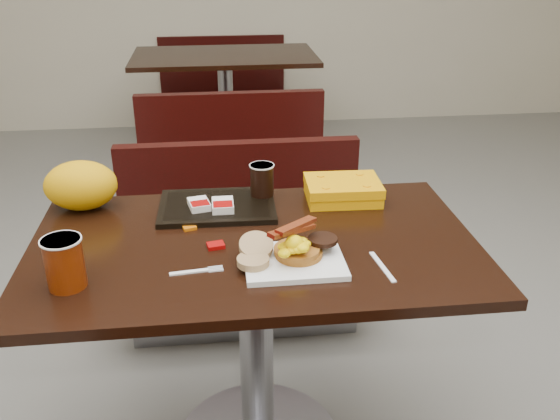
{
  "coord_description": "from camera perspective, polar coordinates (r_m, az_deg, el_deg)",
  "views": [
    {
      "loc": [
        -0.09,
        -1.43,
        1.52
      ],
      "look_at": [
        0.07,
        0.04,
        0.82
      ],
      "focal_mm": 38.69,
      "sensor_mm": 36.0,
      "label": 1
    }
  ],
  "objects": [
    {
      "name": "knife",
      "position": [
        1.53,
        9.65,
        -5.31
      ],
      "size": [
        0.03,
        0.15,
        0.0
      ],
      "primitive_type": "cube",
      "rotation": [
        0.0,
        0.0,
        -1.45
      ],
      "color": "white",
      "rests_on": "table_near"
    },
    {
      "name": "hashbrown_sleeve_right",
      "position": [
        1.78,
        -5.43,
        0.45
      ],
      "size": [
        0.06,
        0.08,
        0.02
      ],
      "primitive_type": "cube",
      "rotation": [
        0.0,
        0.0,
        0.0
      ],
      "color": "silver",
      "rests_on": "tray"
    },
    {
      "name": "hashbrown_sleeve_left",
      "position": [
        1.79,
        -7.66,
        0.53
      ],
      "size": [
        0.07,
        0.09,
        0.02
      ],
      "primitive_type": "cube",
      "rotation": [
        0.0,
        0.0,
        0.21
      ],
      "color": "silver",
      "rests_on": "tray"
    },
    {
      "name": "bench_far_s",
      "position": [
        3.53,
        -4.69,
        6.06
      ],
      "size": [
        1.0,
        0.46,
        0.72
      ],
      "primitive_type": null,
      "color": "black",
      "rests_on": "floor"
    },
    {
      "name": "coffee_cup_far",
      "position": [
        1.85,
        -1.72,
        2.87
      ],
      "size": [
        0.08,
        0.08,
        0.1
      ],
      "primitive_type": "cylinder",
      "rotation": [
        0.0,
        0.0,
        0.11
      ],
      "color": "black",
      "rests_on": "tray"
    },
    {
      "name": "table_far",
      "position": [
        4.19,
        -5.09,
        9.4
      ],
      "size": [
        1.2,
        0.7,
        0.75
      ],
      "primitive_type": null,
      "color": "black",
      "rests_on": "floor"
    },
    {
      "name": "bench_near_n",
      "position": [
        2.43,
        -3.54,
        -3.29
      ],
      "size": [
        1.0,
        0.46,
        0.72
      ],
      "primitive_type": null,
      "color": "black",
      "rests_on": "floor"
    },
    {
      "name": "scrambled_eggs",
      "position": [
        1.48,
        1.37,
        -3.3
      ],
      "size": [
        0.09,
        0.09,
        0.04
      ],
      "primitive_type": "ellipsoid",
      "rotation": [
        0.0,
        0.0,
        -0.2
      ],
      "color": "yellow",
      "rests_on": "pancake_stack"
    },
    {
      "name": "muffin_top",
      "position": [
        1.53,
        -2.27,
        -3.42
      ],
      "size": [
        0.09,
        0.09,
        0.05
      ],
      "primitive_type": "cylinder",
      "rotation": [
        0.38,
        0.0,
        0.07
      ],
      "color": "tan",
      "rests_on": "platter"
    },
    {
      "name": "condiment_ketchup",
      "position": [
        1.61,
        -6.09,
        -3.35
      ],
      "size": [
        0.05,
        0.04,
        0.01
      ],
      "primitive_type": "cube",
      "rotation": [
        0.0,
        0.0,
        0.19
      ],
      "color": "#8C0504",
      "rests_on": "table_near"
    },
    {
      "name": "tray",
      "position": [
        1.82,
        -5.95,
        0.34
      ],
      "size": [
        0.35,
        0.25,
        0.02
      ],
      "primitive_type": "cube",
      "rotation": [
        0.0,
        0.0,
        -0.02
      ],
      "color": "black",
      "rests_on": "table_near"
    },
    {
      "name": "coffee_cup_near",
      "position": [
        1.49,
        -19.7,
        -4.75
      ],
      "size": [
        0.1,
        0.1,
        0.12
      ],
      "primitive_type": "cylinder",
      "rotation": [
        0.0,
        0.0,
        -0.1
      ],
      "color": "#9B3205",
      "rests_on": "table_near"
    },
    {
      "name": "clamshell",
      "position": [
        1.87,
        5.96,
        1.88
      ],
      "size": [
        0.23,
        0.18,
        0.06
      ],
      "primitive_type": "cube",
      "rotation": [
        0.0,
        0.0,
        -0.03
      ],
      "color": "orange",
      "rests_on": "table_near"
    },
    {
      "name": "muffin_bottom",
      "position": [
        1.49,
        -2.56,
        -4.85
      ],
      "size": [
        0.1,
        0.1,
        0.02
      ],
      "primitive_type": "cylinder",
      "rotation": [
        0.0,
        0.0,
        0.23
      ],
      "color": "tan",
      "rests_on": "platter"
    },
    {
      "name": "paper_bag",
      "position": [
        1.88,
        -18.31,
        2.22
      ],
      "size": [
        0.25,
        0.22,
        0.15
      ],
      "primitive_type": "ellipsoid",
      "rotation": [
        0.0,
        0.0,
        -0.33
      ],
      "color": "#EFB307",
      "rests_on": "table_near"
    },
    {
      "name": "fork",
      "position": [
        1.5,
        -8.62,
        -5.82
      ],
      "size": [
        0.13,
        0.04,
        0.0
      ],
      "primitive_type": null,
      "rotation": [
        0.0,
        0.0,
        0.12
      ],
      "color": "white",
      "rests_on": "table_near"
    },
    {
      "name": "platter",
      "position": [
        1.52,
        1.34,
        -4.89
      ],
      "size": [
        0.25,
        0.19,
        0.01
      ],
      "primitive_type": "cube",
      "rotation": [
        0.0,
        0.0,
        0.0
      ],
      "color": "white",
      "rests_on": "table_near"
    },
    {
      "name": "sausage_patty",
      "position": [
        1.54,
        4.06,
        -2.81
      ],
      "size": [
        0.08,
        0.08,
        0.01
      ],
      "primitive_type": "cylinder",
      "rotation": [
        0.0,
        0.0,
        0.02
      ],
      "color": "black",
      "rests_on": "pancake_stack"
    },
    {
      "name": "pancake_stack",
      "position": [
        1.53,
        1.78,
        -3.9
      ],
      "size": [
        0.15,
        0.15,
        0.02
      ],
      "primitive_type": "cylinder",
      "rotation": [
        0.0,
        0.0,
        -0.26
      ],
      "color": "#984619",
      "rests_on": "platter"
    },
    {
      "name": "table_near",
      "position": [
        1.84,
        -2.23,
        -13.36
      ],
      "size": [
        1.2,
        0.7,
        0.75
      ],
      "primitive_type": null,
      "color": "black",
      "rests_on": "floor"
    },
    {
      "name": "condiment_syrup",
      "position": [
        1.71,
        -8.55,
        -1.65
      ],
      "size": [
        0.04,
        0.04,
        0.01
      ],
      "primitive_type": "cube",
      "rotation": [
        0.0,
        0.0,
        0.29
      ],
      "color": "#C75B08",
      "rests_on": "table_near"
    },
    {
      "name": "bacon_strips",
      "position": [
        1.49,
        1.14,
        -1.83
      ],
      "size": [
        0.16,
        0.14,
        0.01
      ],
      "primitive_type": null,
      "rotation": [
        0.0,
        0.0,
        0.65
      ],
      "color": "#4B0905",
      "rests_on": "scrambled_eggs"
    },
    {
      "name": "bench_far_n",
      "position": [
        4.87,
        -5.37,
        11.48
      ],
      "size": [
        1.0,
        0.46,
        0.72
      ],
      "primitive_type": null,
      "color": "black",
      "rests_on": "floor"
    }
  ]
}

